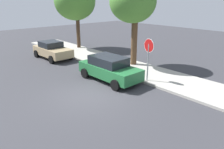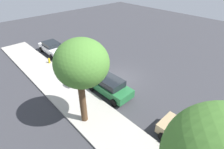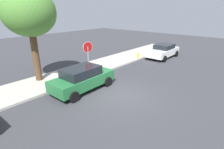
{
  "view_description": "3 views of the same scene",
  "coord_description": "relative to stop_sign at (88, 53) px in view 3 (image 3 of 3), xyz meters",
  "views": [
    {
      "loc": [
        8.76,
        -6.17,
        4.85
      ],
      "look_at": [
        -0.0,
        1.63,
        0.79
      ],
      "focal_mm": 35.0,
      "sensor_mm": 36.0,
      "label": 1
    },
    {
      "loc": [
        -10.04,
        10.34,
        9.56
      ],
      "look_at": [
        -0.03,
        1.12,
        0.99
      ],
      "focal_mm": 28.0,
      "sensor_mm": 36.0,
      "label": 2
    },
    {
      "loc": [
        -7.51,
        -5.84,
        4.84
      ],
      "look_at": [
        0.29,
        0.95,
        1.01
      ],
      "focal_mm": 28.0,
      "sensor_mm": 36.0,
      "label": 3
    }
  ],
  "objects": [
    {
      "name": "fire_hydrant",
      "position": [
        6.77,
        -0.04,
        -1.51
      ],
      "size": [
        0.3,
        0.22,
        0.72
      ],
      "color": "gold",
      "rests_on": "ground_plane"
    },
    {
      "name": "parked_car_white",
      "position": [
        9.16,
        -1.67,
        -1.13
      ],
      "size": [
        4.34,
        2.04,
        1.43
      ],
      "color": "white",
      "rests_on": "ground_plane"
    },
    {
      "name": "parked_car_green",
      "position": [
        -1.84,
        -1.46,
        -1.08
      ],
      "size": [
        4.23,
        2.02,
        1.53
      ],
      "color": "#236B38",
      "rests_on": "ground_plane"
    },
    {
      "name": "street_tree_near_corner",
      "position": [
        -3.07,
        1.81,
        2.76
      ],
      "size": [
        3.29,
        3.29,
        6.18
      ],
      "color": "#513823",
      "rests_on": "ground_plane"
    },
    {
      "name": "stop_sign",
      "position": [
        0.0,
        0.0,
        0.0
      ],
      "size": [
        0.81,
        0.13,
        2.7
      ],
      "color": "gray",
      "rests_on": "ground_plane"
    },
    {
      "name": "ground_plane",
      "position": [
        -0.83,
        -3.76,
        -1.87
      ],
      "size": [
        60.0,
        60.0,
        0.0
      ],
      "primitive_type": "plane",
      "color": "#38383D"
    },
    {
      "name": "sidewalk_curb",
      "position": [
        -0.83,
        1.28,
        -1.8
      ],
      "size": [
        32.0,
        3.18,
        0.14
      ],
      "primitive_type": "cube",
      "color": "#B2ADA3",
      "rests_on": "ground_plane"
    }
  ]
}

